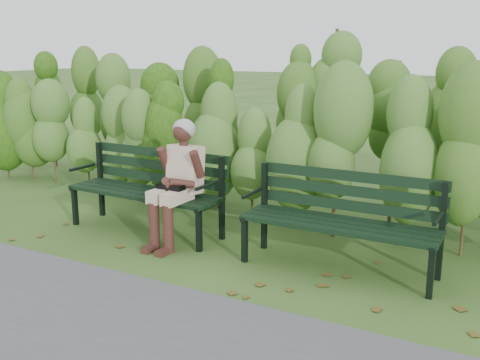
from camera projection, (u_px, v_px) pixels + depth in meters
The scene contains 7 objects.
ground at pixel (224, 254), 6.05m from camera, with size 80.00×80.00×0.00m, color #304E1A.
footpath at pixel (76, 347), 4.17m from camera, with size 60.00×2.50×0.01m, color #474749.
hedge_band at pixel (295, 119), 7.35m from camera, with size 11.04×1.67×2.42m.
leaf_litter at pixel (206, 257), 5.95m from camera, with size 6.00×2.01×0.01m.
bench_left at pixel (150, 183), 6.74m from camera, with size 1.98×0.70×0.98m.
bench_right at pixel (343, 213), 5.57m from camera, with size 1.94×0.65×0.97m.
seated_woman at pixel (178, 174), 6.25m from camera, with size 0.55×0.81×1.40m.
Camera 1 is at (2.87, -4.92, 2.19)m, focal length 42.00 mm.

